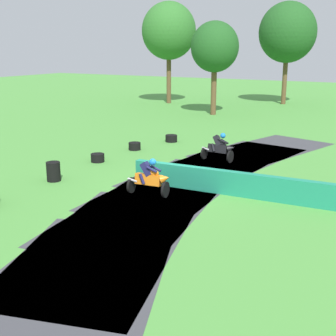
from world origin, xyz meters
name	(u,v)px	position (x,y,z in m)	size (l,w,h in m)	color
ground_plane	(174,186)	(0.00, 0.00, 0.00)	(120.00, 120.00, 0.00)	#4C933D
track_asphalt	(189,188)	(0.63, 0.03, 0.00)	(7.34, 25.47, 0.01)	#3D3D42
safety_barrier	(315,195)	(5.37, 0.23, 0.45)	(0.30, 14.10, 0.90)	#1E8466
motorcycle_lead_black	(220,148)	(-0.14, 4.84, 0.63)	(1.70, 0.89, 1.42)	black
motorcycle_chase_orange	(150,178)	(-0.26, -1.39, 0.66)	(1.68, 0.81, 1.42)	black
tire_stack_near	(171,138)	(-4.36, 7.66, 0.20)	(0.68, 0.68, 0.40)	black
tire_stack_mid_a	(135,146)	(-5.04, 4.82, 0.20)	(0.64, 0.64, 0.40)	black
tire_stack_mid_b	(98,158)	(-5.12, 1.72, 0.20)	(0.65, 0.65, 0.40)	black
tire_stack_far	(53,172)	(-4.69, -1.75, 0.40)	(0.56, 0.56, 0.80)	black
tree_far_left	(288,33)	(-3.75, 28.94, 6.62)	(5.30, 5.30, 9.43)	brown
tree_far_right	(169,31)	(-13.76, 24.22, 6.78)	(5.11, 5.11, 9.49)	brown
tree_mid_rise	(215,47)	(-6.76, 19.08, 5.31)	(3.78, 3.78, 7.34)	brown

